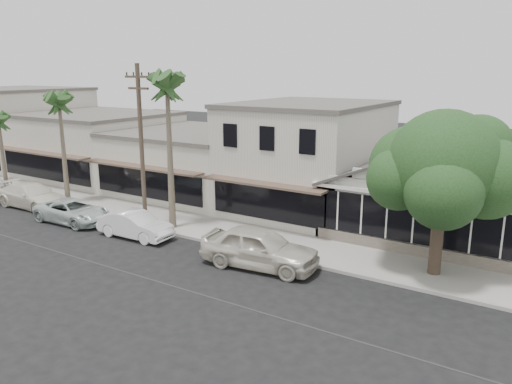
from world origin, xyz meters
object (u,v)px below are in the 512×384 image
Objects in this scene: car_3 at (32,196)px; car_1 at (135,225)px; car_0 at (260,248)px; car_2 at (73,211)px; utility_pole at (141,143)px; shade_tree at (443,168)px.

car_1 is at bearing -96.38° from car_3.
car_0 is 1.12× the size of car_2.
car_2 is at bearing 83.96° from car_0.
utility_pole is 2.10× the size of car_1.
utility_pole reaches higher than car_0.
utility_pole reaches higher than car_2.
car_0 is 8.50m from shade_tree.
utility_pole reaches higher than car_3.
car_0 reaches higher than car_3.
car_3 is at bearing 81.43° from car_0.
car_3 is at bearing -174.86° from utility_pole.
car_1 is at bearing -166.91° from shade_tree.
car_3 is at bearing -173.90° from shade_tree.
car_1 is 0.81× the size of car_3.
shade_tree is at bearing -82.15° from car_2.
car_0 is 1.02× the size of car_3.
car_3 is (-5.00, 0.76, 0.10)m from car_2.
car_1 is 0.60× the size of shade_tree.
utility_pole is 4.46m from car_1.
car_0 reaches higher than car_2.
car_2 is 20.29m from shade_tree.
shade_tree is (15.38, 1.80, -0.08)m from utility_pole.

